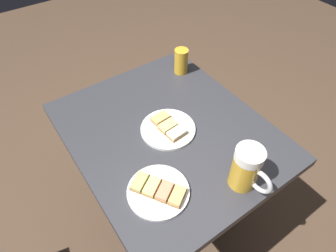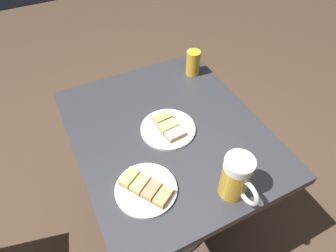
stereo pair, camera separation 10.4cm
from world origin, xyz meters
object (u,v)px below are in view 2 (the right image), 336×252
(plate_near, at_px, (168,128))
(plate_far, at_px, (146,188))
(beer_mug, at_px, (237,178))
(beer_glass_small, at_px, (193,63))

(plate_near, relative_size, plate_far, 1.05)
(plate_near, distance_m, plate_far, 0.26)
(plate_near, xyz_separation_m, plate_far, (0.17, 0.19, 0.00))
(beer_mug, relative_size, beer_glass_small, 1.40)
(beer_glass_small, bearing_deg, plate_near, 45.91)
(plate_near, bearing_deg, beer_mug, 100.87)
(beer_mug, bearing_deg, beer_glass_small, -108.10)
(beer_mug, bearing_deg, plate_far, -27.53)
(plate_far, xyz_separation_m, beer_glass_small, (-0.42, -0.45, 0.04))
(plate_far, bearing_deg, beer_glass_small, -133.02)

